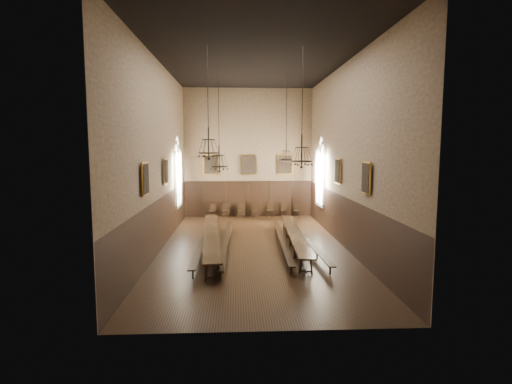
{
  "coord_description": "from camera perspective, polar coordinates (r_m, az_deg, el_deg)",
  "views": [
    {
      "loc": [
        -0.8,
        -19.21,
        4.94
      ],
      "look_at": [
        0.19,
        1.5,
        2.59
      ],
      "focal_mm": 28.0,
      "sensor_mm": 36.0,
      "label": 1
    }
  ],
  "objects": [
    {
      "name": "chair_4",
      "position": [
        28.21,
        -0.2,
        -3.08
      ],
      "size": [
        0.4,
        0.4,
        0.86
      ],
      "rotation": [
        0.0,
        0.0,
        0.06
      ],
      "color": "black",
      "rests_on": "floor"
    },
    {
      "name": "chair_7",
      "position": [
        28.48,
        5.82,
        -3.0
      ],
      "size": [
        0.4,
        0.4,
        0.89
      ],
      "rotation": [
        0.0,
        0.0,
        -0.01
      ],
      "color": "black",
      "rests_on": "floor"
    },
    {
      "name": "portrait_left_0",
      "position": [
        20.56,
        -12.78,
        2.86
      ],
      "size": [
        0.12,
        1.0,
        1.3
      ],
      "color": "#B7842C",
      "rests_on": "wall_left"
    },
    {
      "name": "wall_back",
      "position": [
        28.24,
        -1.12,
        5.58
      ],
      "size": [
        9.0,
        0.02,
        9.0
      ],
      "primitive_type": "cube",
      "color": "#937A5A",
      "rests_on": "ground"
    },
    {
      "name": "portrait_back_1",
      "position": [
        28.13,
        -1.11,
        3.95
      ],
      "size": [
        1.1,
        0.12,
        1.4
      ],
      "color": "#B7842C",
      "rests_on": "wall_back"
    },
    {
      "name": "window_left",
      "position": [
        25.02,
        -11.09,
        2.83
      ],
      "size": [
        0.2,
        2.2,
        4.6
      ],
      "primitive_type": null,
      "color": "white",
      "rests_on": "wall_left"
    },
    {
      "name": "bench_right_outer",
      "position": [
        20.03,
        7.25,
        -7.08
      ],
      "size": [
        0.67,
        9.24,
        0.42
      ],
      "rotation": [
        0.0,
        0.0,
        0.04
      ],
      "color": "black",
      "rests_on": "floor"
    },
    {
      "name": "chandelier_back_left",
      "position": [
        21.83,
        -5.28,
        4.48
      ],
      "size": [
        0.95,
        0.95,
        5.3
      ],
      "color": "black",
      "rests_on": "ceiling"
    },
    {
      "name": "table_right",
      "position": [
        19.97,
        5.54,
        -6.8
      ],
      "size": [
        1.05,
        9.43,
        0.73
      ],
      "rotation": [
        0.0,
        0.0,
        -0.04
      ],
      "color": "black",
      "rests_on": "floor"
    },
    {
      "name": "bench_left_inner",
      "position": [
        19.53,
        -4.31,
        -7.35
      ],
      "size": [
        0.47,
        9.73,
        0.44
      ],
      "rotation": [
        0.0,
        0.0,
        -0.02
      ],
      "color": "black",
      "rests_on": "floor"
    },
    {
      "name": "ceiling",
      "position": [
        19.65,
        -0.37,
        18.43
      ],
      "size": [
        9.0,
        18.0,
        0.02
      ],
      "primitive_type": "cube",
      "color": "black",
      "rests_on": "ground"
    },
    {
      "name": "portrait_right_1",
      "position": [
        16.59,
        15.47,
        1.96
      ],
      "size": [
        0.12,
        1.0,
        1.3
      ],
      "color": "#B7842C",
      "rests_on": "wall_right"
    },
    {
      "name": "wall_front",
      "position": [
        10.24,
        1.75,
        4.02
      ],
      "size": [
        9.0,
        0.02,
        9.0
      ],
      "primitive_type": "cube",
      "color": "#937A5A",
      "rests_on": "ground"
    },
    {
      "name": "floor",
      "position": [
        19.85,
        -0.35,
        -7.96
      ],
      "size": [
        9.0,
        18.0,
        0.02
      ],
      "primitive_type": "cube",
      "color": "black",
      "rests_on": "ground"
    },
    {
      "name": "chandelier_back_right",
      "position": [
        22.31,
        4.34,
        5.59
      ],
      "size": [
        0.76,
        0.76,
        4.91
      ],
      "color": "black",
      "rests_on": "ceiling"
    },
    {
      "name": "wainscot_panelling",
      "position": [
        19.58,
        -0.35,
        -4.39
      ],
      "size": [
        9.0,
        18.0,
        2.5
      ],
      "primitive_type": null,
      "color": "black",
      "rests_on": "floor"
    },
    {
      "name": "portrait_back_2",
      "position": [
        28.32,
        4.17,
        3.95
      ],
      "size": [
        1.1,
        0.12,
        1.4
      ],
      "color": "#B7842C",
      "rests_on": "wall_back"
    },
    {
      "name": "bench_left_outer",
      "position": [
        20.0,
        -7.45,
        -7.0
      ],
      "size": [
        0.37,
        10.34,
        0.47
      ],
      "rotation": [
        0.0,
        0.0,
        -0.01
      ],
      "color": "black",
      "rests_on": "floor"
    },
    {
      "name": "chandelier_front_right",
      "position": [
        16.84,
        6.54,
        5.42
      ],
      "size": [
        0.9,
        0.9,
        4.82
      ],
      "color": "black",
      "rests_on": "ceiling"
    },
    {
      "name": "portrait_right_0",
      "position": [
        20.9,
        11.63,
        2.94
      ],
      "size": [
        0.12,
        1.0,
        1.3
      ],
      "color": "#B7842C",
      "rests_on": "wall_right"
    },
    {
      "name": "chair_1",
      "position": [
        28.19,
        -6.26,
        -3.08
      ],
      "size": [
        0.52,
        0.52,
        0.93
      ],
      "rotation": [
        0.0,
        0.0,
        -0.32
      ],
      "color": "black",
      "rests_on": "floor"
    },
    {
      "name": "table_left",
      "position": [
        19.55,
        -6.33,
        -6.98
      ],
      "size": [
        1.42,
        10.35,
        0.8
      ],
      "rotation": [
        0.0,
        0.0,
        0.07
      ],
      "color": "black",
      "rests_on": "floor"
    },
    {
      "name": "chair_6",
      "position": [
        28.41,
        4.03,
        -2.98
      ],
      "size": [
        0.42,
        0.42,
        0.94
      ],
      "rotation": [
        0.0,
        0.0,
        -0.02
      ],
      "color": "black",
      "rests_on": "floor"
    },
    {
      "name": "chandelier_front_left",
      "position": [
        16.66,
        -6.8,
        6.58
      ],
      "size": [
        0.85,
        0.85,
        4.46
      ],
      "color": "black",
      "rests_on": "ceiling"
    },
    {
      "name": "portrait_back_0",
      "position": [
        28.18,
        -6.42,
        3.91
      ],
      "size": [
        1.1,
        0.12,
        1.4
      ],
      "color": "#B7842C",
      "rests_on": "wall_back"
    },
    {
      "name": "chair_2",
      "position": [
        28.13,
        -4.29,
        -3.03
      ],
      "size": [
        0.5,
        0.5,
        1.0
      ],
      "rotation": [
        0.0,
        0.0,
        -0.14
      ],
      "color": "black",
      "rests_on": "floor"
    },
    {
      "name": "wall_right",
      "position": [
        19.94,
        12.76,
        5.05
      ],
      "size": [
        0.02,
        18.0,
        9.0
      ],
      "primitive_type": "cube",
      "color": "#937A5A",
      "rests_on": "ground"
    },
    {
      "name": "window_right",
      "position": [
        25.3,
        9.2,
        2.9
      ],
      "size": [
        0.2,
        2.2,
        4.6
      ],
      "primitive_type": null,
      "color": "white",
      "rests_on": "wall_right"
    },
    {
      "name": "bench_right_inner",
      "position": [
        19.92,
        3.75,
        -7.12
      ],
      "size": [
        0.54,
        9.22,
        0.41
      ],
      "rotation": [
        0.0,
        0.0,
        -0.03
      ],
      "color": "black",
      "rests_on": "floor"
    },
    {
      "name": "portrait_left_1",
      "position": [
        16.16,
        -15.54,
        1.84
      ],
      "size": [
        0.12,
        1.0,
        1.3
      ],
      "color": "#B7842C",
      "rests_on": "wall_left"
    },
    {
      "name": "wall_left",
      "position": [
        19.57,
        -13.72,
        5.0
      ],
      "size": [
        0.02,
        18.0,
        9.0
      ],
      "primitive_type": "cube",
      "color": "#937A5A",
      "rests_on": "ground"
    },
    {
      "name": "chair_3",
      "position": [
        28.1,
        -2.09,
        -3.06
      ],
      "size": [
        0.44,
        0.44,
        0.95
      ],
      "rotation": [
        0.0,
        0.0,
        0.06
      ],
      "color": "black",
      "rests_on": "floor"
    },
    {
      "name": "chair_5",
      "position": [
        28.21,
        1.99,
        -2.97
      ],
      "size": [
        0.57,
        0.57,
        1.04
      ],
      "rotation": [
        0.0,
        0.0,
        -0.29
      ],
      "color": "black",
      "rests_on": "floor"
    }
  ]
}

